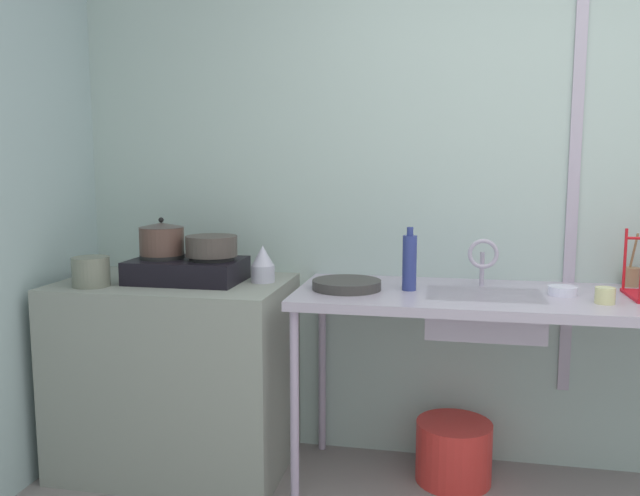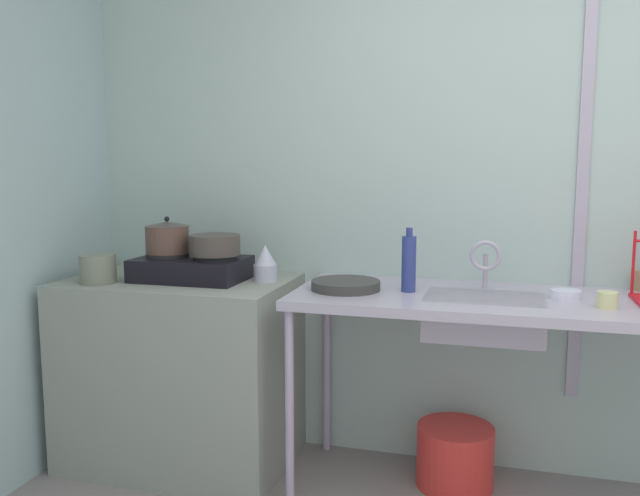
{
  "view_description": "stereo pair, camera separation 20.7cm",
  "coord_description": "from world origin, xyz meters",
  "px_view_note": "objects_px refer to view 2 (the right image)",
  "views": [
    {
      "loc": [
        -0.55,
        -1.38,
        1.42
      ],
      "look_at": [
        -1.09,
        1.3,
        1.06
      ],
      "focal_mm": 35.61,
      "sensor_mm": 36.0,
      "label": 1
    },
    {
      "loc": [
        -0.35,
        -1.33,
        1.42
      ],
      "look_at": [
        -1.09,
        1.3,
        1.06
      ],
      "focal_mm": 35.61,
      "sensor_mm": 36.0,
      "label": 2
    }
  ],
  "objects_px": {
    "frying_pan": "(346,285)",
    "percolator": "(265,264)",
    "pot_beside_stove": "(98,269)",
    "bucket_on_floor": "(455,456)",
    "bottle_by_sink": "(409,263)",
    "pot_on_left_burner": "(167,237)",
    "sink_basin": "(483,316)",
    "stove": "(192,268)",
    "pot_on_right_burner": "(215,245)",
    "cup_by_rack": "(607,300)",
    "faucet": "(485,258)",
    "small_bowl_on_drainboard": "(566,294)"
  },
  "relations": [
    {
      "from": "sink_basin",
      "to": "bottle_by_sink",
      "type": "xyz_separation_m",
      "value": [
        -0.31,
        0.02,
        0.2
      ]
    },
    {
      "from": "bottle_by_sink",
      "to": "pot_beside_stove",
      "type": "bearing_deg",
      "value": -172.39
    },
    {
      "from": "cup_by_rack",
      "to": "frying_pan",
      "type": "bearing_deg",
      "value": 175.48
    },
    {
      "from": "frying_pan",
      "to": "percolator",
      "type": "bearing_deg",
      "value": 166.9
    },
    {
      "from": "pot_beside_stove",
      "to": "bottle_by_sink",
      "type": "bearing_deg",
      "value": 7.61
    },
    {
      "from": "cup_by_rack",
      "to": "stove",
      "type": "bearing_deg",
      "value": 176.24
    },
    {
      "from": "stove",
      "to": "pot_beside_stove",
      "type": "relative_size",
      "value": 3.11
    },
    {
      "from": "pot_on_left_burner",
      "to": "percolator",
      "type": "relative_size",
      "value": 1.22
    },
    {
      "from": "stove",
      "to": "faucet",
      "type": "bearing_deg",
      "value": 5.23
    },
    {
      "from": "pot_on_left_burner",
      "to": "bucket_on_floor",
      "type": "distance_m",
      "value": 1.64
    },
    {
      "from": "sink_basin",
      "to": "faucet",
      "type": "bearing_deg",
      "value": 90.84
    },
    {
      "from": "pot_on_left_burner",
      "to": "sink_basin",
      "type": "relative_size",
      "value": 0.43
    },
    {
      "from": "pot_beside_stove",
      "to": "sink_basin",
      "type": "distance_m",
      "value": 1.7
    },
    {
      "from": "stove",
      "to": "frying_pan",
      "type": "height_order",
      "value": "stove"
    },
    {
      "from": "pot_beside_stove",
      "to": "cup_by_rack",
      "type": "relative_size",
      "value": 2.15
    },
    {
      "from": "percolator",
      "to": "bottle_by_sink",
      "type": "height_order",
      "value": "bottle_by_sink"
    },
    {
      "from": "pot_on_right_burner",
      "to": "pot_on_left_burner",
      "type": "bearing_deg",
      "value": 180.0
    },
    {
      "from": "sink_basin",
      "to": "frying_pan",
      "type": "relative_size",
      "value": 1.59
    },
    {
      "from": "pot_on_left_burner",
      "to": "cup_by_rack",
      "type": "relative_size",
      "value": 2.73
    },
    {
      "from": "percolator",
      "to": "small_bowl_on_drainboard",
      "type": "bearing_deg",
      "value": -1.68
    },
    {
      "from": "pot_on_left_burner",
      "to": "bucket_on_floor",
      "type": "bearing_deg",
      "value": 3.9
    },
    {
      "from": "percolator",
      "to": "faucet",
      "type": "distance_m",
      "value": 0.98
    },
    {
      "from": "frying_pan",
      "to": "bucket_on_floor",
      "type": "height_order",
      "value": "frying_pan"
    },
    {
      "from": "pot_on_right_burner",
      "to": "percolator",
      "type": "xyz_separation_m",
      "value": [
        0.22,
        0.06,
        -0.09
      ]
    },
    {
      "from": "frying_pan",
      "to": "cup_by_rack",
      "type": "height_order",
      "value": "cup_by_rack"
    },
    {
      "from": "percolator",
      "to": "pot_on_left_burner",
      "type": "bearing_deg",
      "value": -172.83
    },
    {
      "from": "pot_on_right_burner",
      "to": "faucet",
      "type": "bearing_deg",
      "value": 5.75
    },
    {
      "from": "pot_on_left_burner",
      "to": "sink_basin",
      "type": "height_order",
      "value": "pot_on_left_burner"
    },
    {
      "from": "stove",
      "to": "pot_on_left_burner",
      "type": "bearing_deg",
      "value": 180.0
    },
    {
      "from": "percolator",
      "to": "frying_pan",
      "type": "bearing_deg",
      "value": -13.1
    },
    {
      "from": "cup_by_rack",
      "to": "small_bowl_on_drainboard",
      "type": "bearing_deg",
      "value": 134.12
    },
    {
      "from": "pot_on_right_burner",
      "to": "bottle_by_sink",
      "type": "height_order",
      "value": "bottle_by_sink"
    },
    {
      "from": "bottle_by_sink",
      "to": "pot_on_left_burner",
      "type": "bearing_deg",
      "value": 179.96
    },
    {
      "from": "stove",
      "to": "small_bowl_on_drainboard",
      "type": "xyz_separation_m",
      "value": [
        1.63,
        0.02,
        -0.04
      ]
    },
    {
      "from": "cup_by_rack",
      "to": "bucket_on_floor",
      "type": "relative_size",
      "value": 0.22
    },
    {
      "from": "cup_by_rack",
      "to": "small_bowl_on_drainboard",
      "type": "distance_m",
      "value": 0.19
    },
    {
      "from": "faucet",
      "to": "cup_by_rack",
      "type": "distance_m",
      "value": 0.52
    },
    {
      "from": "pot_on_right_burner",
      "to": "bottle_by_sink",
      "type": "bearing_deg",
      "value": -0.06
    },
    {
      "from": "bottle_by_sink",
      "to": "stove",
      "type": "bearing_deg",
      "value": 179.95
    },
    {
      "from": "pot_on_right_burner",
      "to": "sink_basin",
      "type": "distance_m",
      "value": 1.22
    },
    {
      "from": "pot_on_left_burner",
      "to": "bucket_on_floor",
      "type": "relative_size",
      "value": 0.61
    },
    {
      "from": "pot_on_right_burner",
      "to": "bottle_by_sink",
      "type": "distance_m",
      "value": 0.89
    },
    {
      "from": "bucket_on_floor",
      "to": "faucet",
      "type": "bearing_deg",
      "value": 16.23
    },
    {
      "from": "sink_basin",
      "to": "pot_on_right_burner",
      "type": "bearing_deg",
      "value": 178.97
    },
    {
      "from": "pot_beside_stove",
      "to": "bucket_on_floor",
      "type": "xyz_separation_m",
      "value": [
        1.58,
        0.28,
        -0.81
      ]
    },
    {
      "from": "percolator",
      "to": "sink_basin",
      "type": "distance_m",
      "value": 0.99
    },
    {
      "from": "bucket_on_floor",
      "to": "bottle_by_sink",
      "type": "bearing_deg",
      "value": -156.16
    },
    {
      "from": "stove",
      "to": "bucket_on_floor",
      "type": "height_order",
      "value": "stove"
    },
    {
      "from": "cup_by_rack",
      "to": "bucket_on_floor",
      "type": "height_order",
      "value": "cup_by_rack"
    },
    {
      "from": "percolator",
      "to": "bottle_by_sink",
      "type": "bearing_deg",
      "value": -5.08
    }
  ]
}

